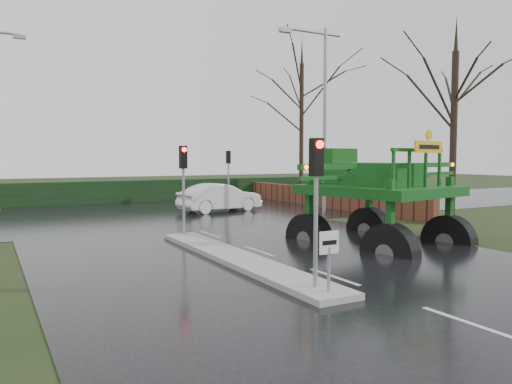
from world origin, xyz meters
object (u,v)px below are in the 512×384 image
crop_sprayer (385,180)px  street_light_right (320,103)px  traffic_signal_mid (183,171)px  traffic_signal_near (316,180)px  white_sedan (220,212)px  keep_left_sign (329,251)px  traffic_signal_far (228,165)px

crop_sprayer → street_light_right: bearing=53.7°
traffic_signal_mid → street_light_right: 11.05m
traffic_signal_near → crop_sprayer: 5.55m
traffic_signal_near → street_light_right: size_ratio=0.35×
street_light_right → white_sedan: (-4.33, 3.59, -5.99)m
white_sedan → traffic_signal_near: bearing=153.8°
crop_sprayer → white_sedan: size_ratio=1.84×
traffic_signal_near → white_sedan: (5.17, 16.60, -2.59)m
keep_left_sign → traffic_signal_near: 1.61m
traffic_signal_near → white_sedan: bearing=72.7°
traffic_signal_mid → traffic_signal_near: bearing=-90.0°
white_sedan → traffic_signal_far: bearing=-39.7°
keep_left_sign → traffic_signal_mid: (0.00, 8.99, 1.53)m
traffic_signal_mid → keep_left_sign: bearing=-90.0°
traffic_signal_mid → street_light_right: street_light_right is taller
street_light_right → white_sedan: 8.21m
keep_left_sign → traffic_signal_near: size_ratio=0.38×
crop_sprayer → traffic_signal_near: bearing=-159.7°
traffic_signal_far → street_light_right: size_ratio=0.35×
street_light_right → crop_sprayer: bearing=-115.2°
traffic_signal_far → street_light_right: street_light_right is taller
traffic_signal_mid → street_light_right: size_ratio=0.35×
keep_left_sign → street_light_right: 17.23m
traffic_signal_far → street_light_right: bearing=101.9°
traffic_signal_mid → crop_sprayer: (4.73, -5.62, -0.22)m
white_sedan → traffic_signal_mid: bearing=138.5°
keep_left_sign → white_sedan: 17.88m
traffic_signal_mid → white_sedan: bearing=57.4°
traffic_signal_near → traffic_signal_far: 22.42m
traffic_signal_mid → white_sedan: 9.95m
traffic_signal_far → white_sedan: bearing=59.2°
keep_left_sign → traffic_signal_far: 22.93m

